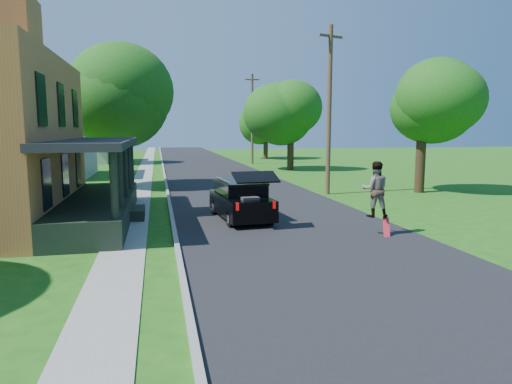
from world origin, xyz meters
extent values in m
plane|color=#175611|center=(0.00, 0.00, 0.00)|extent=(140.00, 140.00, 0.00)
cube|color=black|center=(0.00, 20.00, 0.00)|extent=(8.00, 120.00, 0.02)
cube|color=gray|center=(-4.05, 20.00, 0.00)|extent=(0.15, 120.00, 0.12)
cube|color=gray|center=(-5.60, 20.00, 0.00)|extent=(1.30, 120.00, 0.03)
cube|color=gray|center=(-9.50, 6.00, 0.00)|extent=(6.50, 1.20, 0.03)
cube|color=#C26A38|center=(-9.50, 6.00, 7.40)|extent=(1.60, 2.20, 1.60)
cube|color=black|center=(-6.80, 6.00, 0.45)|extent=(2.40, 10.00, 0.90)
cube|color=black|center=(-6.80, 6.00, 3.00)|extent=(2.60, 10.30, 0.25)
cube|color=#AFA79B|center=(-13.50, 24.00, 2.50)|extent=(8.00, 8.00, 5.00)
pyramid|color=black|center=(-13.50, 24.00, 7.20)|extent=(12.78, 12.78, 2.20)
cube|color=#AFA79B|center=(-13.50, 40.00, 2.50)|extent=(8.00, 8.00, 5.00)
pyramid|color=black|center=(-13.50, 40.00, 7.20)|extent=(12.78, 12.78, 2.20)
cube|color=black|center=(-1.40, 4.99, 0.59)|extent=(2.02, 4.13, 0.77)
cube|color=black|center=(-1.41, 5.12, 1.21)|extent=(1.76, 2.61, 0.50)
cube|color=black|center=(-1.41, 5.12, 1.48)|extent=(1.80, 2.69, 0.07)
cube|color=black|center=(-1.23, 3.04, 1.86)|extent=(1.61, 0.96, 0.35)
cube|color=#323337|center=(-1.30, 3.79, 0.86)|extent=(0.68, 0.60, 0.41)
cube|color=silver|center=(-2.08, 5.06, 1.56)|extent=(0.25, 2.20, 0.05)
cube|color=silver|center=(-0.74, 5.18, 1.56)|extent=(0.25, 2.20, 0.05)
cube|color=#990505|center=(-1.90, 2.95, 0.86)|extent=(0.11, 0.06, 0.27)
cube|color=#990505|center=(-0.56, 3.07, 0.86)|extent=(0.11, 0.06, 0.27)
cylinder|color=black|center=(-2.24, 6.24, 0.31)|extent=(0.27, 0.63, 0.62)
cylinder|color=black|center=(-0.79, 6.37, 0.31)|extent=(0.27, 0.63, 0.62)
cylinder|color=black|center=(-2.01, 3.61, 0.31)|extent=(0.27, 0.63, 0.62)
cylinder|color=black|center=(-0.56, 3.74, 0.31)|extent=(0.27, 0.63, 0.62)
imported|color=black|center=(2.50, 1.50, 1.53)|extent=(1.06, 0.92, 1.86)
cube|color=red|center=(2.79, 1.18, 0.29)|extent=(0.36, 0.50, 0.68)
cylinder|color=black|center=(-6.75, 16.42, 1.67)|extent=(0.70, 0.70, 3.35)
sphere|color=#2A7820|center=(-6.75, 16.42, 5.24)|extent=(6.85, 6.85, 5.68)
sphere|color=#2A7820|center=(-6.42, 16.02, 6.50)|extent=(5.93, 5.93, 4.92)
sphere|color=#2A7820|center=(-7.16, 16.95, 5.87)|extent=(6.09, 6.09, 5.05)
cylinder|color=black|center=(-9.86, 36.47, 1.69)|extent=(0.76, 0.76, 3.38)
sphere|color=#2A7820|center=(-9.86, 36.47, 5.20)|extent=(7.06, 7.06, 5.46)
sphere|color=#2A7820|center=(-9.35, 36.33, 6.42)|extent=(6.12, 6.12, 4.73)
sphere|color=#2A7820|center=(-10.50, 36.67, 5.81)|extent=(6.27, 6.27, 4.85)
cylinder|color=black|center=(9.80, 10.57, 1.54)|extent=(0.62, 0.62, 3.08)
sphere|color=#2A7820|center=(9.80, 10.57, 4.64)|extent=(5.38, 5.38, 4.66)
sphere|color=#2A7820|center=(10.13, 10.22, 5.67)|extent=(4.66, 4.66, 4.04)
sphere|color=#2A7820|center=(9.39, 11.02, 5.15)|extent=(4.78, 4.78, 4.14)
cylinder|color=black|center=(6.77, 25.81, 1.60)|extent=(0.66, 0.66, 3.21)
sphere|color=#2A7820|center=(6.77, 25.81, 5.07)|extent=(6.48, 6.48, 5.58)
sphere|color=#2A7820|center=(7.23, 25.58, 6.31)|extent=(5.62, 5.62, 4.84)
sphere|color=#2A7820|center=(6.20, 26.12, 5.69)|extent=(5.76, 5.76, 4.96)
cylinder|color=black|center=(8.25, 41.28, 1.53)|extent=(0.70, 0.70, 3.06)
sphere|color=#2A7820|center=(8.25, 41.28, 4.62)|extent=(6.15, 6.15, 4.68)
sphere|color=#2A7820|center=(8.49, 40.87, 5.66)|extent=(5.33, 5.33, 4.06)
sphere|color=#2A7820|center=(7.96, 41.82, 5.14)|extent=(5.47, 5.47, 4.16)
cylinder|color=#492F22|center=(4.50, 10.98, 4.46)|extent=(0.31, 0.31, 8.92)
cube|color=#492F22|center=(4.50, 10.98, 8.35)|extent=(1.48, 0.59, 0.11)
cylinder|color=#492F22|center=(5.04, 33.77, 4.54)|extent=(0.25, 0.25, 9.08)
cube|color=#492F22|center=(5.04, 33.77, 8.51)|extent=(1.52, 0.17, 0.11)
camera|label=1|loc=(-4.54, -12.33, 3.49)|focal=32.00mm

